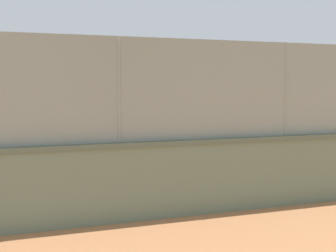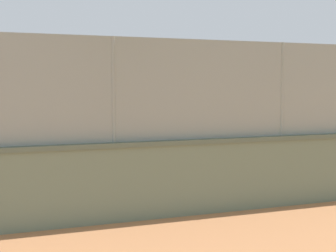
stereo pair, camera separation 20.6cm
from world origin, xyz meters
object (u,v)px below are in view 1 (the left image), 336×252
at_px(player_foreground_swinging, 202,115).
at_px(sports_ball, 227,117).
at_px(player_crossing_court, 99,120).
at_px(courtside_bench, 202,168).

relative_size(player_foreground_swinging, sports_ball, 12.04).
bearing_deg(player_foreground_swinging, sports_ball, 146.23).
distance_m(player_foreground_swinging, sports_ball, 1.06).
height_order(player_crossing_court, courtside_bench, player_crossing_court).
bearing_deg(sports_ball, player_foreground_swinging, -33.77).
distance_m(player_foreground_swinging, player_crossing_court, 5.11).
bearing_deg(player_crossing_court, sports_ball, -171.70).
height_order(player_foreground_swinging, courtside_bench, player_foreground_swinging).
bearing_deg(player_foreground_swinging, player_crossing_court, 16.27).
relative_size(player_foreground_swinging, courtside_bench, 1.07).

